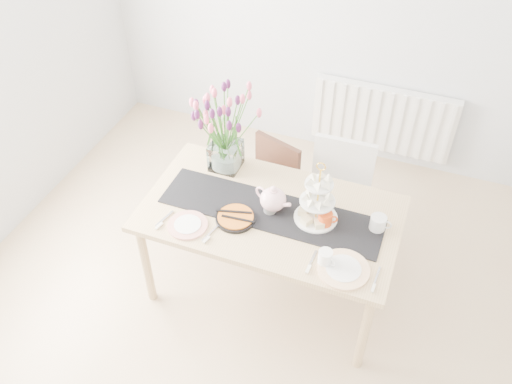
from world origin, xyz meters
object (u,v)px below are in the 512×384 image
(chair_brown, at_px, (269,184))
(cream_jug, at_px, (378,223))
(chair_white, at_px, (337,191))
(cake_stand, at_px, (317,206))
(tulip_vase, at_px, (224,119))
(teapot, at_px, (273,199))
(plate_left, at_px, (188,225))
(dining_table, at_px, (270,220))
(plate_right, at_px, (343,269))
(mug_white, at_px, (325,258))
(radiator, at_px, (382,119))
(tart_tin, at_px, (236,218))
(mug_grey, at_px, (270,206))
(mug_orange, at_px, (325,219))

(chair_brown, relative_size, cream_jug, 8.02)
(chair_white, xyz_separation_m, cake_stand, (-0.02, -0.56, 0.35))
(chair_white, height_order, tulip_vase, tulip_vase)
(chair_brown, distance_m, cake_stand, 0.83)
(teapot, height_order, plate_left, teapot)
(chair_white, height_order, plate_left, chair_white)
(chair_brown, bearing_deg, cake_stand, -28.26)
(dining_table, relative_size, plate_right, 5.39)
(dining_table, height_order, mug_white, mug_white)
(radiator, height_order, teapot, teapot)
(chair_white, xyz_separation_m, teapot, (-0.29, -0.57, 0.32))
(tulip_vase, height_order, tart_tin, tulip_vase)
(chair_white, xyz_separation_m, mug_grey, (-0.30, -0.60, 0.28))
(cream_jug, bearing_deg, plate_left, -160.75)
(cake_stand, distance_m, mug_white, 0.36)
(plate_left, height_order, plate_right, plate_right)
(radiator, distance_m, mug_orange, 1.72)
(cream_jug, distance_m, tart_tin, 0.86)
(radiator, relative_size, mug_orange, 11.57)
(radiator, height_order, cake_stand, cake_stand)
(plate_right, bearing_deg, dining_table, 151.24)
(radiator, height_order, dining_table, same)
(radiator, xyz_separation_m, plate_left, (-0.85, -1.98, 0.31))
(mug_white, bearing_deg, tart_tin, -170.22)
(plate_right, bearing_deg, mug_white, 175.02)
(tart_tin, height_order, mug_orange, mug_orange)
(cake_stand, bearing_deg, chair_brown, 133.20)
(mug_grey, distance_m, plate_right, 0.62)
(tulip_vase, bearing_deg, mug_white, -34.65)
(mug_orange, relative_size, plate_right, 0.35)
(tart_tin, bearing_deg, cake_stand, 21.36)
(cream_jug, xyz_separation_m, plate_right, (-0.11, -0.38, -0.04))
(chair_brown, distance_m, mug_white, 1.11)
(chair_brown, height_order, teapot, teapot)
(mug_grey, relative_size, plate_left, 0.39)
(dining_table, relative_size, cream_jug, 16.38)
(cake_stand, bearing_deg, mug_white, -65.66)
(plate_left, relative_size, plate_right, 0.83)
(cream_jug, bearing_deg, chair_brown, 150.95)
(cream_jug, xyz_separation_m, mug_white, (-0.22, -0.37, 0.00))
(chair_white, height_order, plate_right, chair_white)
(tart_tin, xyz_separation_m, mug_white, (0.60, -0.14, 0.03))
(mug_white, bearing_deg, dining_table, 169.28)
(chair_white, bearing_deg, mug_orange, -86.90)
(chair_brown, bearing_deg, tart_tin, -68.76)
(tulip_vase, bearing_deg, cake_stand, -20.81)
(tulip_vase, relative_size, plate_right, 2.37)
(tulip_vase, xyz_separation_m, mug_orange, (0.78, -0.30, -0.34))
(chair_brown, bearing_deg, cream_jug, -10.22)
(dining_table, xyz_separation_m, plate_right, (0.54, -0.29, 0.08))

